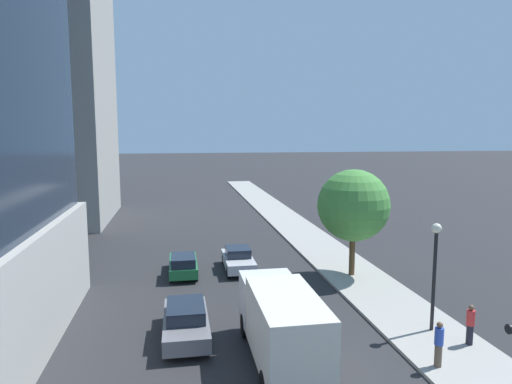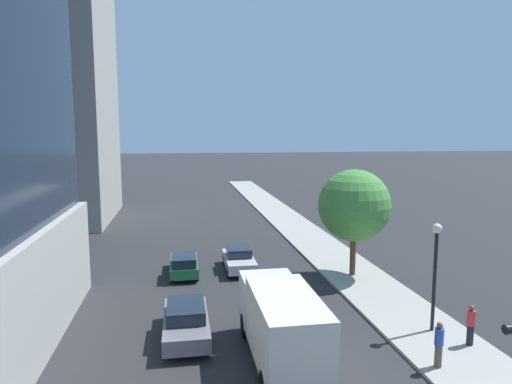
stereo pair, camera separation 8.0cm
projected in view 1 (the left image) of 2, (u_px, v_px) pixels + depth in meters
The scene contains 10 objects.
sidewalk at pixel (384, 298), 24.73m from camera, with size 4.03×120.00×0.15m, color #9E9B93.
construction_building at pixel (37, 29), 44.74m from camera, with size 13.53×23.99×43.67m.
street_lamp at pixel (435, 259), 20.21m from camera, with size 0.44×0.44×4.92m.
street_tree at pixel (353, 205), 28.10m from camera, with size 4.47×4.47×6.66m.
car_green at pixel (183, 264), 28.89m from camera, with size 1.75×4.31×1.45m.
car_gray at pixel (186, 321), 20.07m from camera, with size 1.95×4.76×1.55m.
car_silver at pixel (238, 259), 30.02m from camera, with size 1.83×4.36×1.49m.
box_truck at pixel (281, 322), 17.53m from camera, with size 2.31×7.17×3.16m.
pedestrian_red_shirt at pixel (470, 324), 19.11m from camera, with size 0.34×0.34×1.73m.
pedestrian_blue_shirt at pixel (439, 344), 17.30m from camera, with size 0.34×0.34×1.78m.
Camera 1 is at (-1.92, -2.23, 9.05)m, focal length 31.90 mm.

